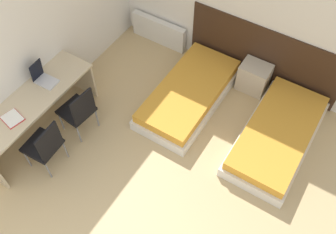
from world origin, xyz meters
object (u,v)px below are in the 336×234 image
(chair_near_notebook, at_px, (45,145))
(bed_near_window, at_px, (189,94))
(chair_near_laptop, at_px, (79,110))
(bed_near_door, at_px, (277,135))
(laptop, at_px, (43,78))
(nightstand, at_px, (254,77))

(chair_near_notebook, bearing_deg, bed_near_window, 59.48)
(chair_near_laptop, height_order, chair_near_notebook, same)
(bed_near_door, height_order, laptop, laptop)
(chair_near_notebook, bearing_deg, laptop, 126.40)
(chair_near_notebook, xyz_separation_m, laptop, (-0.60, 0.73, 0.32))
(bed_near_door, height_order, chair_near_laptop, chair_near_laptop)
(chair_near_notebook, bearing_deg, chair_near_laptop, 86.92)
(chair_near_laptop, distance_m, laptop, 0.68)
(chair_near_laptop, distance_m, chair_near_notebook, 0.71)
(bed_near_door, xyz_separation_m, nightstand, (-0.76, 0.81, 0.09))
(bed_near_door, distance_m, chair_near_laptop, 2.96)
(chair_near_laptop, bearing_deg, chair_near_notebook, -84.08)
(nightstand, bearing_deg, laptop, -138.58)
(bed_near_door, bearing_deg, chair_near_notebook, -141.35)
(nightstand, xyz_separation_m, laptop, (-2.45, -2.16, 0.57))
(chair_near_laptop, xyz_separation_m, chair_near_notebook, (0.00, -0.71, 0.00))
(bed_near_door, distance_m, laptop, 3.54)
(chair_near_laptop, bearing_deg, bed_near_window, 57.70)
(nightstand, relative_size, chair_near_laptop, 0.56)
(bed_near_window, relative_size, chair_near_laptop, 2.17)
(chair_near_notebook, relative_size, laptop, 2.78)
(nightstand, bearing_deg, bed_near_window, -133.34)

